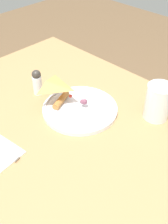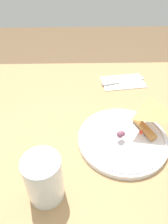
# 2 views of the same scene
# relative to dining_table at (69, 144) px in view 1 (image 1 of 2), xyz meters

# --- Properties ---
(dining_table) EXTENTS (1.12, 0.83, 0.77)m
(dining_table) POSITION_rel_dining_table_xyz_m (0.00, 0.00, 0.00)
(dining_table) COLOR #A87F51
(dining_table) RESTS_ON ground_plane
(plate_pizza) EXTENTS (0.27, 0.27, 0.05)m
(plate_pizza) POSITION_rel_dining_table_xyz_m (0.02, -0.07, 0.12)
(plate_pizza) COLOR white
(plate_pizza) RESTS_ON dining_table
(milk_glass) EXTENTS (0.09, 0.09, 0.13)m
(milk_glass) POSITION_rel_dining_table_xyz_m (-0.20, -0.23, 0.17)
(milk_glass) COLOR white
(milk_glass) RESTS_ON dining_table
(pepper_shaker) EXTENTS (0.04, 0.04, 0.10)m
(pepper_shaker) POSITION_rel_dining_table_xyz_m (0.21, -0.04, 0.16)
(pepper_shaker) COLOR white
(pepper_shaker) RESTS_ON dining_table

